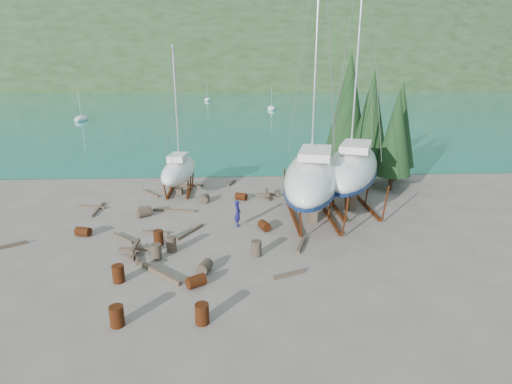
{
  "coord_description": "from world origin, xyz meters",
  "views": [
    {
      "loc": [
        0.75,
        -22.23,
        9.99
      ],
      "look_at": [
        2.07,
        3.0,
        2.16
      ],
      "focal_mm": 28.0,
      "sensor_mm": 36.0,
      "label": 1
    }
  ],
  "objects_px": {
    "large_sailboat_near": "(313,175)",
    "small_sailboat_shore": "(179,170)",
    "large_sailboat_far": "(352,167)",
    "worker": "(238,213)"
  },
  "relations": [
    {
      "from": "large_sailboat_far",
      "to": "small_sailboat_shore",
      "type": "relative_size",
      "value": 1.61
    },
    {
      "from": "large_sailboat_near",
      "to": "small_sailboat_shore",
      "type": "distance_m",
      "value": 11.96
    },
    {
      "from": "large_sailboat_near",
      "to": "large_sailboat_far",
      "type": "xyz_separation_m",
      "value": [
        3.35,
        2.23,
        -0.01
      ]
    },
    {
      "from": "large_sailboat_near",
      "to": "small_sailboat_shore",
      "type": "relative_size",
      "value": 1.64
    },
    {
      "from": "large_sailboat_near",
      "to": "small_sailboat_shore",
      "type": "height_order",
      "value": "large_sailboat_near"
    },
    {
      "from": "large_sailboat_near",
      "to": "worker",
      "type": "distance_m",
      "value": 5.73
    },
    {
      "from": "large_sailboat_far",
      "to": "worker",
      "type": "height_order",
      "value": "large_sailboat_far"
    },
    {
      "from": "large_sailboat_far",
      "to": "small_sailboat_shore",
      "type": "height_order",
      "value": "large_sailboat_far"
    },
    {
      "from": "large_sailboat_far",
      "to": "worker",
      "type": "distance_m",
      "value": 9.45
    },
    {
      "from": "small_sailboat_shore",
      "to": "worker",
      "type": "xyz_separation_m",
      "value": [
        4.8,
        -7.87,
        -1.05
      ]
    }
  ]
}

